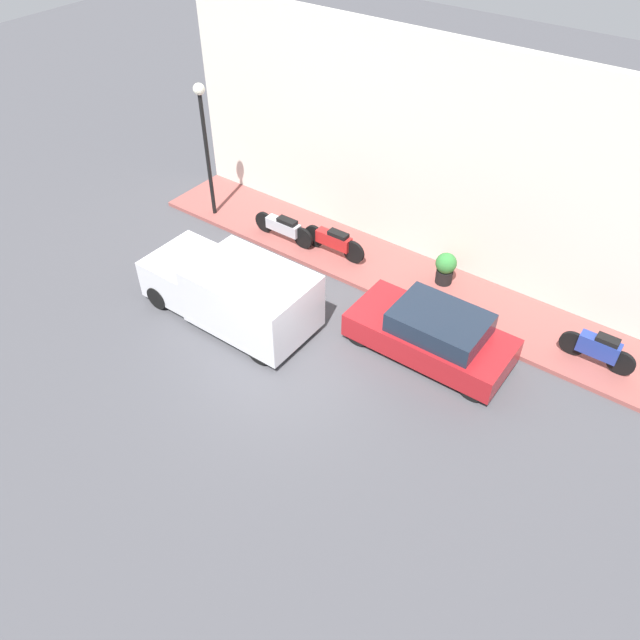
{
  "coord_description": "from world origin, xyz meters",
  "views": [
    {
      "loc": [
        -8.09,
        -6.98,
        10.72
      ],
      "look_at": [
        1.19,
        -0.21,
        0.6
      ],
      "focal_mm": 35.0,
      "sensor_mm": 36.0,
      "label": 1
    }
  ],
  "objects_px": {
    "motorcycle_blue": "(599,349)",
    "motorcycle_red": "(334,241)",
    "delivery_van": "(231,290)",
    "parked_car": "(432,334)",
    "scooter_silver": "(284,227)",
    "streetlamp": "(204,131)",
    "potted_plant": "(445,267)"
  },
  "relations": [
    {
      "from": "motorcycle_blue",
      "to": "motorcycle_red",
      "type": "bearing_deg",
      "value": 89.87
    },
    {
      "from": "delivery_van",
      "to": "motorcycle_red",
      "type": "height_order",
      "value": "delivery_van"
    },
    {
      "from": "parked_car",
      "to": "motorcycle_blue",
      "type": "height_order",
      "value": "parked_car"
    },
    {
      "from": "motorcycle_blue",
      "to": "delivery_van",
      "type": "bearing_deg",
      "value": 114.21
    },
    {
      "from": "parked_car",
      "to": "scooter_silver",
      "type": "relative_size",
      "value": 1.86
    },
    {
      "from": "delivery_van",
      "to": "streetlamp",
      "type": "relative_size",
      "value": 1.12
    },
    {
      "from": "streetlamp",
      "to": "delivery_van",
      "type": "bearing_deg",
      "value": -131.02
    },
    {
      "from": "motorcycle_blue",
      "to": "scooter_silver",
      "type": "bearing_deg",
      "value": 91.55
    },
    {
      "from": "scooter_silver",
      "to": "potted_plant",
      "type": "height_order",
      "value": "potted_plant"
    },
    {
      "from": "parked_car",
      "to": "motorcycle_red",
      "type": "distance_m",
      "value": 4.61
    },
    {
      "from": "parked_car",
      "to": "potted_plant",
      "type": "height_order",
      "value": "parked_car"
    },
    {
      "from": "scooter_silver",
      "to": "delivery_van",
      "type": "bearing_deg",
      "value": -163.0
    },
    {
      "from": "motorcycle_red",
      "to": "scooter_silver",
      "type": "bearing_deg",
      "value": 99.22
    },
    {
      "from": "delivery_van",
      "to": "potted_plant",
      "type": "distance_m",
      "value": 5.81
    },
    {
      "from": "delivery_van",
      "to": "motorcycle_blue",
      "type": "bearing_deg",
      "value": -65.79
    },
    {
      "from": "delivery_van",
      "to": "potted_plant",
      "type": "relative_size",
      "value": 5.02
    },
    {
      "from": "delivery_van",
      "to": "scooter_silver",
      "type": "distance_m",
      "value": 3.6
    },
    {
      "from": "motorcycle_blue",
      "to": "scooter_silver",
      "type": "relative_size",
      "value": 0.84
    },
    {
      "from": "potted_plant",
      "to": "parked_car",
      "type": "bearing_deg",
      "value": -159.03
    },
    {
      "from": "motorcycle_red",
      "to": "motorcycle_blue",
      "type": "bearing_deg",
      "value": -90.13
    },
    {
      "from": "delivery_van",
      "to": "streetlamp",
      "type": "bearing_deg",
      "value": 48.98
    },
    {
      "from": "delivery_van",
      "to": "scooter_silver",
      "type": "height_order",
      "value": "delivery_van"
    },
    {
      "from": "motorcycle_red",
      "to": "streetlamp",
      "type": "xyz_separation_m",
      "value": [
        -0.4,
        4.38,
        2.32
      ]
    },
    {
      "from": "motorcycle_red",
      "to": "motorcycle_blue",
      "type": "height_order",
      "value": "motorcycle_blue"
    },
    {
      "from": "delivery_van",
      "to": "parked_car",
      "type": "bearing_deg",
      "value": -69.32
    },
    {
      "from": "delivery_van",
      "to": "scooter_silver",
      "type": "relative_size",
      "value": 2.18
    },
    {
      "from": "parked_car",
      "to": "motorcycle_red",
      "type": "xyz_separation_m",
      "value": [
        1.88,
        4.2,
        -0.05
      ]
    },
    {
      "from": "delivery_van",
      "to": "streetlamp",
      "type": "height_order",
      "value": "streetlamp"
    },
    {
      "from": "parked_car",
      "to": "scooter_silver",
      "type": "distance_m",
      "value": 6.07
    },
    {
      "from": "scooter_silver",
      "to": "streetlamp",
      "type": "xyz_separation_m",
      "value": [
        -0.13,
        2.74,
        2.34
      ]
    },
    {
      "from": "motorcycle_red",
      "to": "scooter_silver",
      "type": "xyz_separation_m",
      "value": [
        -0.27,
        1.64,
        -0.02
      ]
    },
    {
      "from": "motorcycle_blue",
      "to": "potted_plant",
      "type": "height_order",
      "value": "potted_plant"
    }
  ]
}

